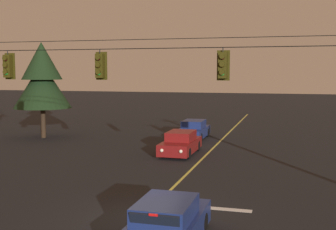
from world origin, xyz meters
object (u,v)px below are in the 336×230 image
at_px(car_oncoming_lead, 181,143).
at_px(car_oncoming_trailing, 193,130).
at_px(traffic_light_leftmost, 8,66).
at_px(traffic_light_left_inner, 100,66).
at_px(car_waiting_near_lane, 167,225).
at_px(traffic_light_centre, 223,65).
at_px(tree_verge_near, 42,78).

height_order(car_oncoming_lead, car_oncoming_trailing, same).
xyz_separation_m(traffic_light_leftmost, car_oncoming_lead, (5.21, 9.57, -4.61)).
distance_m(traffic_light_left_inner, car_oncoming_trailing, 16.42).
relative_size(traffic_light_left_inner, car_oncoming_lead, 0.28).
relative_size(car_oncoming_lead, car_oncoming_trailing, 1.00).
relative_size(car_waiting_near_lane, car_oncoming_trailing, 0.98).
relative_size(traffic_light_leftmost, car_oncoming_trailing, 0.28).
height_order(traffic_light_centre, car_oncoming_trailing, traffic_light_centre).
bearing_deg(traffic_light_centre, car_oncoming_lead, 112.51).
distance_m(car_waiting_near_lane, car_oncoming_trailing, 20.57).
bearing_deg(car_oncoming_trailing, traffic_light_centre, -74.05).
distance_m(traffic_light_left_inner, car_oncoming_lead, 10.67).
bearing_deg(traffic_light_left_inner, car_waiting_near_lane, -48.08).
xyz_separation_m(traffic_light_leftmost, traffic_light_centre, (9.17, 0.00, 0.00)).
distance_m(traffic_light_centre, car_oncoming_trailing, 17.02).
bearing_deg(car_waiting_near_lane, car_oncoming_trailing, 100.12).
distance_m(car_oncoming_trailing, tree_verge_near, 12.07).
bearing_deg(car_oncoming_lead, traffic_light_leftmost, -118.55).
xyz_separation_m(traffic_light_leftmost, car_oncoming_trailing, (4.67, 15.75, -4.61)).
distance_m(car_oncoming_lead, car_oncoming_trailing, 6.21).
bearing_deg(traffic_light_leftmost, tree_verge_near, 116.09).
height_order(car_waiting_near_lane, car_oncoming_lead, same).
distance_m(car_oncoming_lead, tree_verge_near, 12.84).
height_order(traffic_light_left_inner, traffic_light_centre, same).
height_order(traffic_light_left_inner, car_oncoming_lead, traffic_light_left_inner).
bearing_deg(traffic_light_left_inner, car_oncoming_trailing, 88.47).
relative_size(car_oncoming_lead, tree_verge_near, 0.61).
height_order(traffic_light_leftmost, tree_verge_near, tree_verge_near).
relative_size(traffic_light_left_inner, traffic_light_centre, 1.00).
xyz_separation_m(car_waiting_near_lane, tree_verge_near, (-14.76, 17.73, 3.87)).
distance_m(traffic_light_left_inner, tree_verge_near, 17.05).
xyz_separation_m(traffic_light_centre, car_waiting_near_lane, (-0.89, -4.49, -4.61)).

